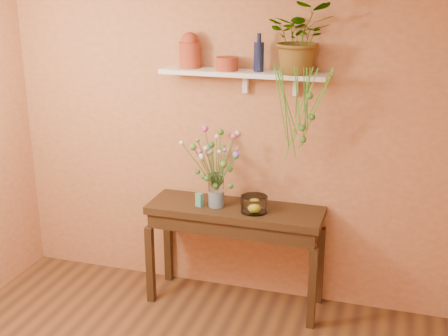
{
  "coord_description": "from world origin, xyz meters",
  "views": [
    {
      "loc": [
        1.24,
        -2.5,
        2.64
      ],
      "look_at": [
        0.0,
        1.55,
        1.25
      ],
      "focal_mm": 47.44,
      "sensor_mm": 36.0,
      "label": 1
    }
  ],
  "objects_px": {
    "sideboard": "(235,221)",
    "glass_vase": "(216,193)",
    "terracotta_jug": "(190,51)",
    "glass_bowl": "(254,205)",
    "blue_bottle": "(259,56)",
    "bouquet": "(216,155)",
    "spider_plant": "(301,38)"
  },
  "relations": [
    {
      "from": "blue_bottle",
      "to": "glass_vase",
      "type": "xyz_separation_m",
      "value": [
        -0.29,
        -0.15,
        -1.08
      ]
    },
    {
      "from": "glass_vase",
      "to": "glass_bowl",
      "type": "height_order",
      "value": "glass_vase"
    },
    {
      "from": "terracotta_jug",
      "to": "sideboard",
      "type": "bearing_deg",
      "value": -19.24
    },
    {
      "from": "sideboard",
      "to": "terracotta_jug",
      "type": "xyz_separation_m",
      "value": [
        -0.42,
        0.15,
        1.34
      ]
    },
    {
      "from": "blue_bottle",
      "to": "glass_vase",
      "type": "bearing_deg",
      "value": -152.55
    },
    {
      "from": "glass_vase",
      "to": "glass_bowl",
      "type": "xyz_separation_m",
      "value": [
        0.32,
        -0.02,
        -0.06
      ]
    },
    {
      "from": "glass_vase",
      "to": "glass_bowl",
      "type": "relative_size",
      "value": 1.27
    },
    {
      "from": "sideboard",
      "to": "spider_plant",
      "type": "relative_size",
      "value": 2.68
    },
    {
      "from": "blue_bottle",
      "to": "bouquet",
      "type": "distance_m",
      "value": 0.83
    },
    {
      "from": "spider_plant",
      "to": "sideboard",
      "type": "bearing_deg",
      "value": -166.31
    },
    {
      "from": "sideboard",
      "to": "glass_vase",
      "type": "bearing_deg",
      "value": -169.5
    },
    {
      "from": "glass_bowl",
      "to": "blue_bottle",
      "type": "bearing_deg",
      "value": 98.7
    },
    {
      "from": "blue_bottle",
      "to": "glass_bowl",
      "type": "height_order",
      "value": "blue_bottle"
    },
    {
      "from": "bouquet",
      "to": "terracotta_jug",
      "type": "bearing_deg",
      "value": 145.96
    },
    {
      "from": "terracotta_jug",
      "to": "bouquet",
      "type": "bearing_deg",
      "value": -34.04
    },
    {
      "from": "terracotta_jug",
      "to": "spider_plant",
      "type": "relative_size",
      "value": 0.53
    },
    {
      "from": "blue_bottle",
      "to": "glass_bowl",
      "type": "relative_size",
      "value": 1.35
    },
    {
      "from": "blue_bottle",
      "to": "glass_bowl",
      "type": "xyz_separation_m",
      "value": [
        0.03,
        -0.17,
        -1.14
      ]
    },
    {
      "from": "spider_plant",
      "to": "blue_bottle",
      "type": "bearing_deg",
      "value": 177.55
    },
    {
      "from": "blue_bottle",
      "to": "glass_bowl",
      "type": "distance_m",
      "value": 1.15
    },
    {
      "from": "blue_bottle",
      "to": "glass_bowl",
      "type": "bearing_deg",
      "value": -81.3
    },
    {
      "from": "spider_plant",
      "to": "bouquet",
      "type": "height_order",
      "value": "spider_plant"
    },
    {
      "from": "spider_plant",
      "to": "glass_bowl",
      "type": "xyz_separation_m",
      "value": [
        -0.29,
        -0.16,
        -1.28
      ]
    },
    {
      "from": "terracotta_jug",
      "to": "glass_bowl",
      "type": "distance_m",
      "value": 1.31
    },
    {
      "from": "sideboard",
      "to": "glass_bowl",
      "type": "xyz_separation_m",
      "value": [
        0.17,
        -0.05,
        0.18
      ]
    },
    {
      "from": "spider_plant",
      "to": "glass_bowl",
      "type": "height_order",
      "value": "spider_plant"
    },
    {
      "from": "blue_bottle",
      "to": "bouquet",
      "type": "xyz_separation_m",
      "value": [
        -0.29,
        -0.16,
        -0.76
      ]
    },
    {
      "from": "blue_bottle",
      "to": "spider_plant",
      "type": "relative_size",
      "value": 0.54
    },
    {
      "from": "terracotta_jug",
      "to": "glass_bowl",
      "type": "height_order",
      "value": "terracotta_jug"
    },
    {
      "from": "sideboard",
      "to": "terracotta_jug",
      "type": "distance_m",
      "value": 1.41
    },
    {
      "from": "blue_bottle",
      "to": "spider_plant",
      "type": "bearing_deg",
      "value": -2.45
    },
    {
      "from": "blue_bottle",
      "to": "glass_vase",
      "type": "relative_size",
      "value": 1.06
    }
  ]
}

